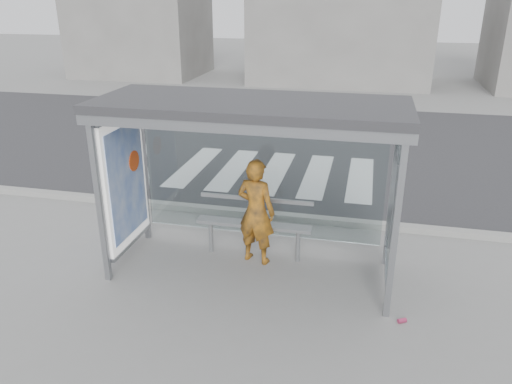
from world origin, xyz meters
TOP-DOWN VIEW (x-y plane):
  - ground at (0.00, 0.00)m, footprint 80.00×80.00m
  - road at (0.00, 7.00)m, footprint 30.00×10.00m
  - curb at (0.00, 1.95)m, footprint 30.00×0.18m
  - crosswalk at (-0.50, 4.50)m, footprint 4.55×3.00m
  - bus_shelter at (-0.37, 0.06)m, footprint 4.25×1.65m
  - building_left at (-10.00, 18.00)m, footprint 6.00×5.00m
  - building_center at (0.00, 18.00)m, footprint 8.00×5.00m
  - person at (0.00, 0.34)m, footprint 0.69×0.54m
  - bench at (-0.07, 0.50)m, footprint 1.83×0.32m
  - soda_can at (2.20, -0.82)m, footprint 0.13×0.11m

SIDE VIEW (x-z plane):
  - ground at x=0.00m, z-range 0.00..0.00m
  - crosswalk at x=-0.50m, z-range 0.00..0.00m
  - road at x=0.00m, z-range 0.00..0.01m
  - soda_can at x=2.20m, z-range 0.00..0.06m
  - curb at x=0.00m, z-range 0.00..0.12m
  - bench at x=-0.07m, z-range 0.09..1.03m
  - person at x=0.00m, z-range 0.00..1.69m
  - bus_shelter at x=-0.37m, z-range 0.67..3.29m
  - building_center at x=0.00m, z-range 0.00..5.00m
  - building_left at x=-10.00m, z-range 0.00..6.00m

